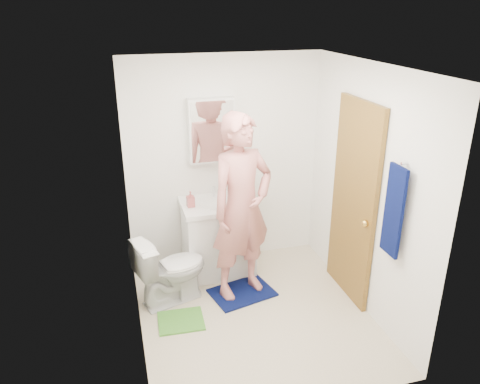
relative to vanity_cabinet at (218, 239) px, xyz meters
name	(u,v)px	position (x,y,z in m)	size (l,w,h in m)	color
floor	(255,315)	(0.15, -0.91, -0.41)	(2.20, 2.40, 0.02)	beige
ceiling	(258,65)	(0.15, -0.91, 2.01)	(2.20, 2.40, 0.02)	white
wall_back	(224,163)	(0.15, 0.30, 0.80)	(2.20, 0.02, 2.40)	white
wall_front	(311,273)	(0.15, -2.12, 0.80)	(2.20, 0.02, 2.40)	white
wall_left	(130,218)	(-0.96, -0.91, 0.80)	(0.02, 2.40, 2.40)	white
wall_right	(367,191)	(1.26, -0.91, 0.80)	(0.02, 2.40, 2.40)	white
vanity_cabinet	(218,239)	(0.00, 0.00, 0.00)	(0.75, 0.55, 0.80)	white
countertop	(218,205)	(0.00, 0.00, 0.43)	(0.79, 0.59, 0.05)	white
sink_basin	(218,203)	(0.00, 0.00, 0.44)	(0.40, 0.40, 0.03)	white
faucet	(214,191)	(0.00, 0.18, 0.51)	(0.03, 0.03, 0.12)	silver
medicine_cabinet	(212,130)	(0.00, 0.22, 1.20)	(0.50, 0.12, 0.70)	white
mirror_panel	(213,132)	(0.00, 0.16, 1.20)	(0.46, 0.01, 0.66)	white
door	(353,203)	(1.22, -0.76, 0.62)	(0.05, 0.80, 2.05)	olive
door_knob	(365,223)	(1.18, -1.08, 0.55)	(0.07, 0.07, 0.07)	gold
towel	(394,211)	(1.18, -1.48, 0.85)	(0.03, 0.24, 0.80)	#071045
towel_hook	(405,163)	(1.22, -1.48, 1.27)	(0.02, 0.02, 0.06)	silver
toilet	(171,269)	(-0.60, -0.44, -0.03)	(0.41, 0.72, 0.74)	white
bath_mat	(242,292)	(0.13, -0.53, -0.39)	(0.64, 0.45, 0.02)	#071045
green_rug	(181,321)	(-0.57, -0.83, -0.39)	(0.44, 0.37, 0.02)	#4E9D34
soap_dispenser	(191,199)	(-0.30, -0.03, 0.54)	(0.08, 0.08, 0.17)	#BA5757
toothbrush_cup	(242,193)	(0.30, 0.07, 0.50)	(0.12, 0.12, 0.10)	#71387B
man	(242,208)	(0.14, -0.49, 0.58)	(0.70, 0.46, 1.92)	#C0716C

